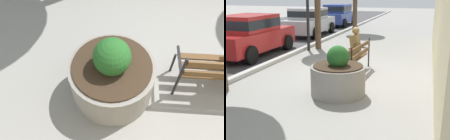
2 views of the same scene
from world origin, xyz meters
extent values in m
plane|color=gray|center=(0.00, 0.00, 0.00)|extent=(80.00, 80.00, 0.00)
cylinder|color=black|center=(-0.79, 0.24, 0.23)|extent=(0.04, 0.04, 0.45)
cylinder|color=black|center=(-0.82, -0.23, 0.47)|extent=(0.04, 0.04, 0.95)
cube|color=black|center=(-0.80, 0.04, 0.62)|extent=(0.06, 0.48, 0.03)
cube|color=olive|center=(0.18, 0.43, 0.04)|extent=(0.12, 0.24, 0.07)
cylinder|color=gray|center=(-1.82, -0.17, 0.34)|extent=(1.29, 1.29, 0.69)
cylinder|color=#38281C|center=(-1.82, -0.17, 0.70)|extent=(1.16, 1.16, 0.03)
sphere|color=#235B23|center=(-1.82, -0.17, 0.92)|extent=(0.53, 0.53, 0.53)
camera|label=1|loc=(-1.80, -2.10, 3.36)|focal=36.81mm
camera|label=2|loc=(-7.71, -2.10, 2.33)|focal=43.99mm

